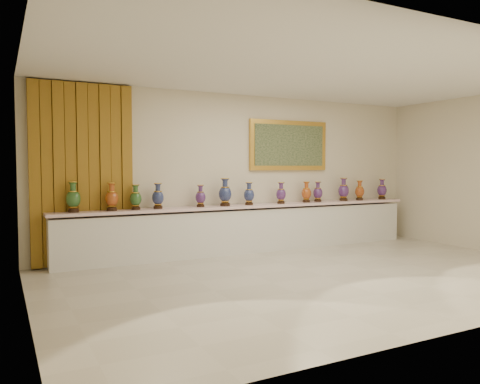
# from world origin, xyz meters

# --- Properties ---
(ground) EXTENTS (8.00, 8.00, 0.00)m
(ground) POSITION_xyz_m (0.00, 0.00, 0.00)
(ground) COLOR beige
(ground) RESTS_ON ground
(room) EXTENTS (8.00, 8.00, 8.00)m
(room) POSITION_xyz_m (-2.39, 2.44, 1.59)
(room) COLOR beige
(room) RESTS_ON ground
(counter) EXTENTS (7.28, 0.48, 0.90)m
(counter) POSITION_xyz_m (0.00, 2.27, 0.44)
(counter) COLOR white
(counter) RESTS_ON ground
(vase_0) EXTENTS (0.29, 0.29, 0.49)m
(vase_0) POSITION_xyz_m (-3.21, 2.26, 1.12)
(vase_0) COLOR #311C0D
(vase_0) RESTS_ON counter
(vase_1) EXTENTS (0.28, 0.28, 0.46)m
(vase_1) POSITION_xyz_m (-2.61, 2.23, 1.11)
(vase_1) COLOR #311C0D
(vase_1) RESTS_ON counter
(vase_2) EXTENTS (0.26, 0.26, 0.42)m
(vase_2) POSITION_xyz_m (-2.21, 2.24, 1.09)
(vase_2) COLOR #311C0D
(vase_2) RESTS_ON counter
(vase_3) EXTENTS (0.21, 0.21, 0.44)m
(vase_3) POSITION_xyz_m (-1.82, 2.26, 1.10)
(vase_3) COLOR #311C0D
(vase_3) RESTS_ON counter
(vase_4) EXTENTS (0.19, 0.19, 0.40)m
(vase_4) POSITION_xyz_m (-1.03, 2.25, 1.08)
(vase_4) COLOR #311C0D
(vase_4) RESTS_ON counter
(vase_5) EXTENTS (0.29, 0.29, 0.51)m
(vase_5) POSITION_xyz_m (-0.56, 2.21, 1.13)
(vase_5) COLOR #311C0D
(vase_5) RESTS_ON counter
(vase_6) EXTENTS (0.26, 0.26, 0.43)m
(vase_6) POSITION_xyz_m (-0.06, 2.22, 1.09)
(vase_6) COLOR #311C0D
(vase_6) RESTS_ON counter
(vase_7) EXTENTS (0.23, 0.23, 0.42)m
(vase_7) POSITION_xyz_m (0.65, 2.21, 1.09)
(vase_7) COLOR #311C0D
(vase_7) RESTS_ON counter
(vase_8) EXTENTS (0.25, 0.25, 0.42)m
(vase_8) POSITION_xyz_m (1.28, 2.25, 1.09)
(vase_8) COLOR #311C0D
(vase_8) RESTS_ON counter
(vase_9) EXTENTS (0.24, 0.24, 0.41)m
(vase_9) POSITION_xyz_m (1.59, 2.28, 1.09)
(vase_9) COLOR #311C0D
(vase_9) RESTS_ON counter
(vase_10) EXTENTS (0.25, 0.25, 0.49)m
(vase_10) POSITION_xyz_m (2.23, 2.23, 1.12)
(vase_10) COLOR #311C0D
(vase_10) RESTS_ON counter
(vase_11) EXTENTS (0.20, 0.20, 0.42)m
(vase_11) POSITION_xyz_m (2.68, 2.25, 1.09)
(vase_11) COLOR #311C0D
(vase_11) RESTS_ON counter
(vase_12) EXTENTS (0.22, 0.22, 0.45)m
(vase_12) POSITION_xyz_m (3.33, 2.25, 1.10)
(vase_12) COLOR #311C0D
(vase_12) RESTS_ON counter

